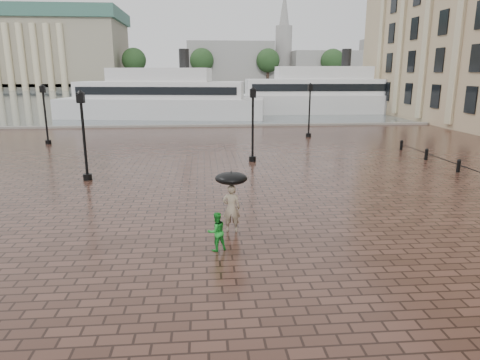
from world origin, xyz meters
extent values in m
plane|color=#362018|center=(0.00, 0.00, 0.00)|extent=(300.00, 300.00, 0.00)
plane|color=#4A565A|center=(0.00, 92.00, 0.00)|extent=(240.00, 240.00, 0.00)
cube|color=slate|center=(0.00, 32.00, 0.00)|extent=(80.00, 0.60, 0.30)
cube|color=#4C4C47|center=(0.00, 160.00, 1.00)|extent=(300.00, 60.00, 2.00)
cube|color=gray|center=(-55.00, 145.00, 12.00)|extent=(55.00, 30.00, 22.00)
cube|color=#356153|center=(-55.00, 145.00, 24.00)|extent=(57.00, 32.00, 4.00)
cube|color=gray|center=(10.00, 150.00, 9.00)|extent=(30.00, 22.00, 14.00)
cube|color=gray|center=(45.00, 150.00, 7.50)|extent=(25.00, 22.00, 11.00)
cube|color=gray|center=(80.00, 150.00, 10.00)|extent=(35.00, 22.00, 16.00)
cylinder|color=gray|center=(30.00, 150.00, 12.00)|extent=(6.00, 6.00, 20.00)
cone|color=gray|center=(30.00, 150.00, 26.00)|extent=(5.00, 5.00, 18.00)
cylinder|color=#2D2119|center=(-45.00, 138.00, 4.00)|extent=(1.00, 1.00, 8.00)
sphere|color=#1D3417|center=(-45.00, 138.00, 9.50)|extent=(8.00, 8.00, 8.00)
cylinder|color=#2D2119|center=(-22.50, 138.00, 4.00)|extent=(1.00, 1.00, 8.00)
sphere|color=#1D3417|center=(-22.50, 138.00, 9.50)|extent=(8.00, 8.00, 8.00)
cylinder|color=#2D2119|center=(0.00, 138.00, 4.00)|extent=(1.00, 1.00, 8.00)
sphere|color=#1D3417|center=(0.00, 138.00, 9.50)|extent=(8.00, 8.00, 8.00)
cylinder|color=#2D2119|center=(22.50, 138.00, 4.00)|extent=(1.00, 1.00, 8.00)
sphere|color=#1D3417|center=(22.50, 138.00, 9.50)|extent=(8.00, 8.00, 8.00)
cylinder|color=#2D2119|center=(45.00, 138.00, 4.00)|extent=(1.00, 1.00, 8.00)
sphere|color=#1D3417|center=(45.00, 138.00, 9.50)|extent=(8.00, 8.00, 8.00)
cylinder|color=#2D2119|center=(67.50, 138.00, 4.00)|extent=(1.00, 1.00, 8.00)
sphere|color=#1D3417|center=(67.50, 138.00, 9.50)|extent=(8.00, 8.00, 8.00)
cylinder|color=#2D2119|center=(90.00, 138.00, 4.00)|extent=(1.00, 1.00, 8.00)
sphere|color=#1D3417|center=(90.00, 138.00, 9.50)|extent=(8.00, 8.00, 8.00)
cylinder|color=black|center=(14.00, 10.00, 0.30)|extent=(0.20, 0.20, 0.60)
sphere|color=black|center=(14.00, 10.00, 0.62)|extent=(0.22, 0.22, 0.22)
cylinder|color=black|center=(14.00, 13.50, 0.30)|extent=(0.20, 0.20, 0.60)
sphere|color=black|center=(14.00, 13.50, 0.62)|extent=(0.22, 0.22, 0.22)
cylinder|color=black|center=(14.00, 17.00, 0.30)|extent=(0.20, 0.20, 0.60)
sphere|color=black|center=(14.00, 17.00, 0.62)|extent=(0.22, 0.22, 0.22)
cylinder|color=black|center=(-6.00, 10.00, 0.15)|extent=(0.44, 0.44, 0.30)
cylinder|color=black|center=(-6.00, 10.00, 2.00)|extent=(0.14, 0.14, 4.00)
cube|color=black|center=(-6.00, 10.00, 4.15)|extent=(0.35, 0.35, 0.50)
sphere|color=beige|center=(-6.00, 10.00, 4.15)|extent=(0.28, 0.28, 0.28)
cylinder|color=black|center=(3.00, 14.00, 0.15)|extent=(0.44, 0.44, 0.30)
cylinder|color=black|center=(3.00, 14.00, 2.00)|extent=(0.14, 0.14, 4.00)
cube|color=black|center=(3.00, 14.00, 4.15)|extent=(0.35, 0.35, 0.50)
sphere|color=beige|center=(3.00, 14.00, 4.15)|extent=(0.28, 0.28, 0.28)
cylinder|color=black|center=(-12.00, 22.00, 0.15)|extent=(0.44, 0.44, 0.30)
cylinder|color=black|center=(-12.00, 22.00, 2.00)|extent=(0.14, 0.14, 4.00)
cube|color=black|center=(-12.00, 22.00, 4.15)|extent=(0.35, 0.35, 0.50)
sphere|color=beige|center=(-12.00, 22.00, 4.15)|extent=(0.28, 0.28, 0.28)
cylinder|color=black|center=(9.00, 24.00, 0.15)|extent=(0.44, 0.44, 0.30)
cylinder|color=black|center=(9.00, 24.00, 2.00)|extent=(0.14, 0.14, 4.00)
cube|color=black|center=(9.00, 24.00, 4.15)|extent=(0.35, 0.35, 0.50)
sphere|color=beige|center=(9.00, 24.00, 4.15)|extent=(0.28, 0.28, 0.28)
imported|color=gray|center=(0.89, 1.99, 0.84)|extent=(0.66, 0.48, 1.68)
imported|color=#1B9229|center=(0.33, 0.40, 0.61)|extent=(0.73, 0.67, 1.23)
cube|color=silver|center=(-5.01, 41.07, 1.18)|extent=(25.26, 9.58, 2.37)
cube|color=silver|center=(-5.01, 41.07, 3.35)|extent=(20.27, 8.06, 1.97)
cube|color=silver|center=(-5.01, 41.07, 5.13)|extent=(12.38, 6.28, 1.58)
cylinder|color=black|center=(-2.09, 40.62, 6.90)|extent=(1.18, 1.18, 2.37)
cube|color=black|center=(-5.41, 38.49, 3.35)|extent=(18.53, 2.94, 0.89)
cube|color=black|center=(-4.61, 43.65, 3.35)|extent=(18.53, 2.94, 0.89)
cube|color=silver|center=(16.19, 46.12, 1.24)|extent=(25.97, 6.93, 2.48)
cube|color=silver|center=(16.19, 46.12, 3.51)|extent=(20.79, 5.95, 2.06)
cube|color=silver|center=(16.19, 46.12, 5.37)|extent=(12.51, 5.10, 1.65)
cylinder|color=black|center=(19.29, 46.03, 7.22)|extent=(1.24, 1.24, 2.48)
cube|color=black|center=(16.11, 43.38, 3.51)|extent=(19.60, 0.66, 0.93)
cube|color=black|center=(16.27, 48.85, 3.51)|extent=(19.60, 0.66, 0.93)
cylinder|color=black|center=(0.89, 1.99, 1.42)|extent=(0.02, 0.02, 0.95)
ellipsoid|color=black|center=(0.89, 1.99, 1.89)|extent=(1.10, 1.10, 0.39)
camera|label=1|loc=(-0.01, -11.94, 5.33)|focal=32.00mm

